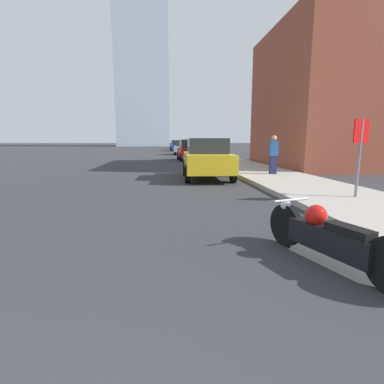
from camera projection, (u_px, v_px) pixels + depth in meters
name	position (u px, v px, depth m)	size (l,w,h in m)	color
sidewalk	(200.00, 152.00, 40.24)	(3.12, 240.00, 0.15)	#9E998E
brick_storefront	(363.00, 99.00, 18.41)	(11.37, 9.11, 8.25)	brown
distant_tower	(142.00, 28.00, 83.27)	(14.43, 14.43, 65.01)	silver
motorcycle	(328.00, 236.00, 3.91)	(0.93, 2.25, 0.76)	black
parked_car_yellow	(207.00, 159.00, 12.69)	(2.08, 4.10, 1.71)	gold
parked_car_red	(190.00, 150.00, 24.75)	(1.99, 3.88, 1.70)	red
parked_car_silver	(183.00, 147.00, 34.82)	(2.20, 4.22, 1.61)	#BCBCC1
parked_car_blue	(177.00, 146.00, 47.02)	(2.06, 4.43, 1.68)	#1E3899
parked_car_black	(175.00, 145.00, 57.74)	(2.08, 3.90, 1.68)	black
stop_sign	(360.00, 144.00, 7.70)	(0.57, 0.26, 2.01)	slate
pedestrian	(273.00, 154.00, 13.24)	(0.36, 0.24, 1.69)	#1E2347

